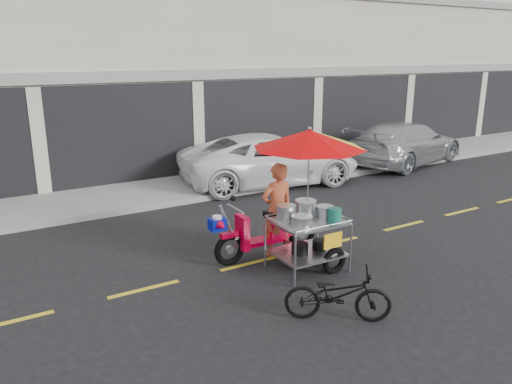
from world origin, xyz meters
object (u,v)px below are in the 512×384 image
near_bicycle (338,294)px  food_vendor_rig (296,179)px  silver_pickup (406,143)px  white_pickup (270,159)px

near_bicycle → food_vendor_rig: (0.65, 1.98, 1.20)m
near_bicycle → silver_pickup: bearing=-15.9°
silver_pickup → near_bicycle: size_ratio=3.29×
near_bicycle → food_vendor_rig: bearing=17.9°
silver_pickup → near_bicycle: 11.17m
white_pickup → near_bicycle: size_ratio=3.45×
near_bicycle → white_pickup: bearing=10.4°
food_vendor_rig → silver_pickup: bearing=32.5°
white_pickup → silver_pickup: 5.41m
food_vendor_rig → near_bicycle: bearing=-106.7°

